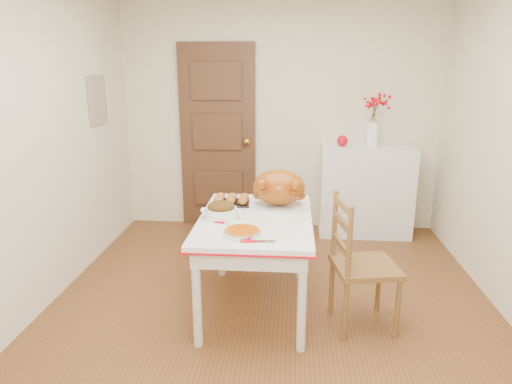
# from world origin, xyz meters

# --- Properties ---
(floor) EXTENTS (3.50, 4.00, 0.00)m
(floor) POSITION_xyz_m (0.00, 0.00, 0.00)
(floor) COLOR #5F3116
(floor) RESTS_ON ground
(wall_back) EXTENTS (3.50, 0.00, 2.50)m
(wall_back) POSITION_xyz_m (0.00, 2.00, 1.25)
(wall_back) COLOR beige
(wall_back) RESTS_ON ground
(wall_front) EXTENTS (3.50, 0.00, 2.50)m
(wall_front) POSITION_xyz_m (0.00, -2.00, 1.25)
(wall_front) COLOR beige
(wall_front) RESTS_ON ground
(wall_left) EXTENTS (0.00, 4.00, 2.50)m
(wall_left) POSITION_xyz_m (-1.75, 0.00, 1.25)
(wall_left) COLOR beige
(wall_left) RESTS_ON ground
(door_back) EXTENTS (0.85, 0.06, 2.06)m
(door_back) POSITION_xyz_m (-0.70, 1.97, 1.03)
(door_back) COLOR #402B18
(door_back) RESTS_ON ground
(photo_board) EXTENTS (0.03, 0.35, 0.45)m
(photo_board) POSITION_xyz_m (-1.73, 1.20, 1.50)
(photo_board) COLOR beige
(photo_board) RESTS_ON ground
(sideboard) EXTENTS (0.98, 0.44, 0.98)m
(sideboard) POSITION_xyz_m (0.95, 1.78, 0.49)
(sideboard) COLOR white
(sideboard) RESTS_ON floor
(kitchen_table) EXTENTS (0.85, 1.24, 0.74)m
(kitchen_table) POSITION_xyz_m (-0.12, 0.09, 0.37)
(kitchen_table) COLOR white
(kitchen_table) RESTS_ON floor
(chair_oak) EXTENTS (0.50, 0.50, 0.97)m
(chair_oak) POSITION_xyz_m (0.67, -0.10, 0.48)
(chair_oak) COLOR brown
(chair_oak) RESTS_ON floor
(berry_vase) EXTENTS (0.28, 0.28, 0.54)m
(berry_vase) POSITION_xyz_m (0.99, 1.78, 1.25)
(berry_vase) COLOR white
(berry_vase) RESTS_ON sideboard
(apple) EXTENTS (0.12, 0.12, 0.12)m
(apple) POSITION_xyz_m (0.67, 1.78, 1.04)
(apple) COLOR red
(apple) RESTS_ON sideboard
(turkey_platter) EXTENTS (0.54, 0.46, 0.30)m
(turkey_platter) POSITION_xyz_m (0.04, 0.33, 0.89)
(turkey_platter) COLOR #923E04
(turkey_platter) RESTS_ON kitchen_table
(pumpkin_pie) EXTENTS (0.28, 0.28, 0.05)m
(pumpkin_pie) POSITION_xyz_m (-0.18, -0.28, 0.76)
(pumpkin_pie) COLOR #B34601
(pumpkin_pie) RESTS_ON kitchen_table
(stuffing_dish) EXTENTS (0.35, 0.30, 0.12)m
(stuffing_dish) POSITION_xyz_m (-0.37, 0.06, 0.80)
(stuffing_dish) COLOR brown
(stuffing_dish) RESTS_ON kitchen_table
(rolls_tray) EXTENTS (0.29, 0.24, 0.08)m
(rolls_tray) POSITION_xyz_m (-0.34, 0.40, 0.78)
(rolls_tray) COLOR #9C591F
(rolls_tray) RESTS_ON kitchen_table
(pie_server) EXTENTS (0.23, 0.09, 0.01)m
(pie_server) POSITION_xyz_m (-0.07, -0.40, 0.75)
(pie_server) COLOR silver
(pie_server) RESTS_ON kitchen_table
(carving_knife) EXTENTS (0.25, 0.15, 0.01)m
(carving_knife) POSITION_xyz_m (-0.30, -0.09, 0.75)
(carving_knife) COLOR silver
(carving_knife) RESTS_ON kitchen_table
(drinking_glass) EXTENTS (0.08, 0.08, 0.10)m
(drinking_glass) POSITION_xyz_m (-0.03, 0.56, 0.79)
(drinking_glass) COLOR white
(drinking_glass) RESTS_ON kitchen_table
(shaker_pair) EXTENTS (0.09, 0.04, 0.09)m
(shaker_pair) POSITION_xyz_m (0.18, 0.57, 0.78)
(shaker_pair) COLOR white
(shaker_pair) RESTS_ON kitchen_table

